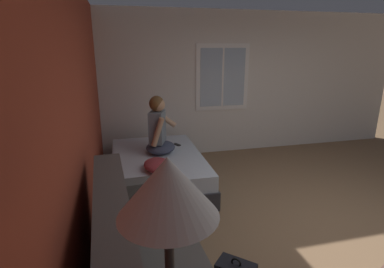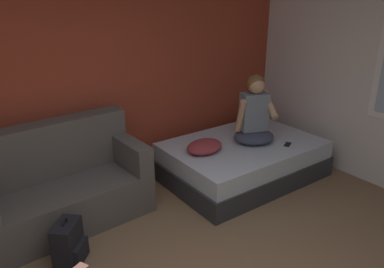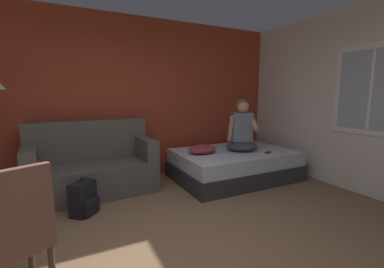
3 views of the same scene
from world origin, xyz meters
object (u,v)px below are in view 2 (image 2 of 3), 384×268
(bed, at_px, (242,160))
(backpack, at_px, (69,244))
(person_seated, at_px, (254,116))
(throw_pillow, at_px, (205,146))
(couch, at_px, (61,186))
(cell_phone, at_px, (288,144))

(bed, relative_size, backpack, 4.33)
(person_seated, height_order, throw_pillow, person_seated)
(bed, xyz_separation_m, backpack, (-2.40, -0.32, -0.04))
(couch, bearing_deg, bed, -9.70)
(backpack, bearing_deg, throw_pillow, 11.94)
(bed, bearing_deg, person_seated, -24.33)
(bed, distance_m, person_seated, 0.61)
(cell_phone, bearing_deg, couch, -133.44)
(backpack, relative_size, throw_pillow, 0.95)
(person_seated, relative_size, cell_phone, 6.08)
(backpack, relative_size, cell_phone, 3.18)
(bed, distance_m, couch, 2.26)
(backpack, bearing_deg, cell_phone, -1.15)
(backpack, distance_m, throw_pillow, 1.89)
(cell_phone, bearing_deg, backpack, -118.46)
(couch, xyz_separation_m, cell_phone, (2.62, -0.76, 0.09))
(bed, relative_size, person_seated, 2.27)
(couch, height_order, person_seated, person_seated)
(couch, bearing_deg, backpack, -104.42)
(couch, distance_m, throw_pillow, 1.68)
(bed, height_order, backpack, bed)
(person_seated, bearing_deg, cell_phone, -48.47)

